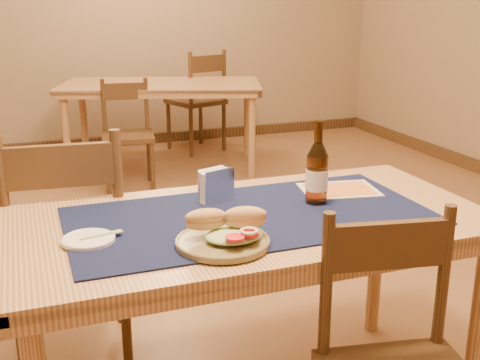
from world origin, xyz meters
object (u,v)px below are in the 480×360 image
object	(u,v)px
main_table	(250,240)
napkin_holder	(216,186)
sandwich_plate	(226,235)
chair_main_far	(68,243)
beer_bottle	(317,173)
back_table	(162,92)

from	to	relation	value
main_table	napkin_holder	xyz separation A→B (m)	(-0.06, 0.18, 0.14)
sandwich_plate	napkin_holder	xyz separation A→B (m)	(0.10, 0.38, 0.03)
chair_main_far	beer_bottle	distance (m)	1.03
back_table	beer_bottle	size ratio (longest dim) A/B	6.27
main_table	sandwich_plate	distance (m)	0.28
chair_main_far	napkin_holder	size ratio (longest dim) A/B	6.91
main_table	sandwich_plate	xyz separation A→B (m)	(-0.16, -0.20, 0.12)
main_table	back_table	world-z (taller)	same
back_table	napkin_holder	size ratio (longest dim) A/B	12.75
sandwich_plate	beer_bottle	world-z (taller)	beer_bottle
chair_main_far	sandwich_plate	world-z (taller)	chair_main_far
beer_bottle	napkin_holder	distance (m)	0.36
chair_main_far	napkin_holder	world-z (taller)	chair_main_far
sandwich_plate	back_table	bearing A→B (deg)	80.01
back_table	beer_bottle	bearing A→B (deg)	-93.46
beer_bottle	chair_main_far	bearing A→B (deg)	148.30
sandwich_plate	napkin_holder	size ratio (longest dim) A/B	1.93
chair_main_far	napkin_holder	bearing A→B (deg)	-36.61
main_table	sandwich_plate	size ratio (longest dim) A/B	5.72
beer_bottle	sandwich_plate	bearing A→B (deg)	-149.80
main_table	napkin_holder	distance (m)	0.24
main_table	chair_main_far	world-z (taller)	chair_main_far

